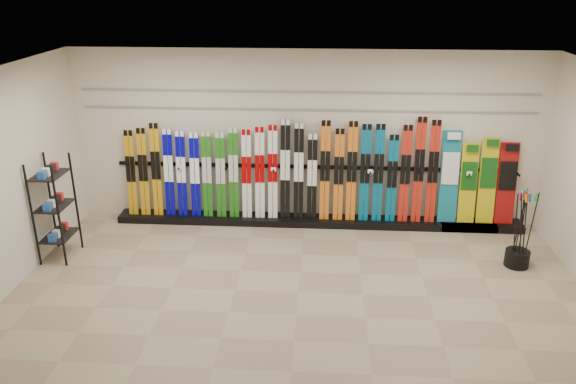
{
  "coord_description": "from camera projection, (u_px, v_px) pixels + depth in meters",
  "views": [
    {
      "loc": [
        0.29,
        -6.74,
        4.15
      ],
      "look_at": [
        -0.21,
        1.0,
        1.1
      ],
      "focal_mm": 35.0,
      "sensor_mm": 36.0,
      "label": 1
    }
  ],
  "objects": [
    {
      "name": "snowboards",
      "position": [
        477.0,
        181.0,
        9.5
      ],
      "size": [
        1.27,
        0.24,
        1.57
      ],
      "color": "#14728C",
      "rests_on": "ski_rack_base"
    },
    {
      "name": "back_wall",
      "position": [
        306.0,
        138.0,
        9.57
      ],
      "size": [
        8.0,
        0.0,
        8.0
      ],
      "primitive_type": "plane",
      "rotation": [
        1.57,
        0.0,
        0.0
      ],
      "color": "beige",
      "rests_on": "floor"
    },
    {
      "name": "pole_bin",
      "position": [
        517.0,
        258.0,
        8.46
      ],
      "size": [
        0.36,
        0.36,
        0.25
      ],
      "primitive_type": "cylinder",
      "color": "black",
      "rests_on": "floor"
    },
    {
      "name": "floor",
      "position": [
        299.0,
        292.0,
        7.8
      ],
      "size": [
        8.0,
        8.0,
        0.0
      ],
      "primitive_type": "plane",
      "color": "gray",
      "rests_on": "ground"
    },
    {
      "name": "ski_rack_base",
      "position": [
        317.0,
        221.0,
        9.88
      ],
      "size": [
        8.0,
        0.4,
        0.12
      ],
      "primitive_type": "cube",
      "color": "black",
      "rests_on": "floor"
    },
    {
      "name": "ski_poles",
      "position": [
        521.0,
        230.0,
        8.27
      ],
      "size": [
        0.34,
        0.34,
        1.18
      ],
      "color": "black",
      "rests_on": "pole_bin"
    },
    {
      "name": "slatwall_rail_0",
      "position": [
        306.0,
        110.0,
        9.37
      ],
      "size": [
        7.6,
        0.02,
        0.03
      ],
      "primitive_type": "cube",
      "color": "gray",
      "rests_on": "back_wall"
    },
    {
      "name": "ceiling",
      "position": [
        300.0,
        75.0,
        6.7
      ],
      "size": [
        8.0,
        8.0,
        0.0
      ],
      "primitive_type": "plane",
      "rotation": [
        3.14,
        0.0,
        0.0
      ],
      "color": "silver",
      "rests_on": "back_wall"
    },
    {
      "name": "slatwall_rail_1",
      "position": [
        307.0,
        92.0,
        9.26
      ],
      "size": [
        7.6,
        0.02,
        0.03
      ],
      "primitive_type": "cube",
      "color": "gray",
      "rests_on": "back_wall"
    },
    {
      "name": "accessory_rack",
      "position": [
        55.0,
        209.0,
        8.51
      ],
      "size": [
        0.4,
        0.6,
        1.6
      ],
      "primitive_type": "cube",
      "color": "black",
      "rests_on": "floor"
    },
    {
      "name": "skis",
      "position": [
        283.0,
        173.0,
        9.62
      ],
      "size": [
        5.37,
        0.18,
        1.82
      ],
      "color": "#C58E12",
      "rests_on": "ski_rack_base"
    },
    {
      "name": "left_wall",
      "position": [
        1.0,
        185.0,
        7.49
      ],
      "size": [
        0.0,
        5.0,
        5.0
      ],
      "primitive_type": "plane",
      "rotation": [
        1.57,
        0.0,
        1.57
      ],
      "color": "beige",
      "rests_on": "floor"
    }
  ]
}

